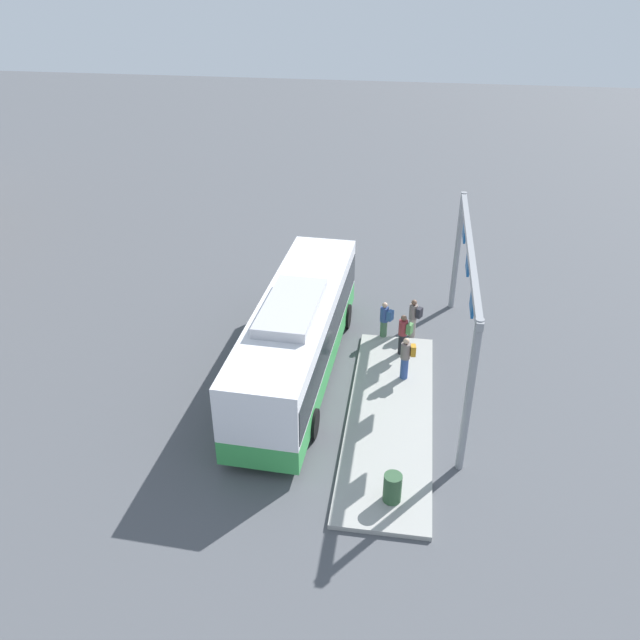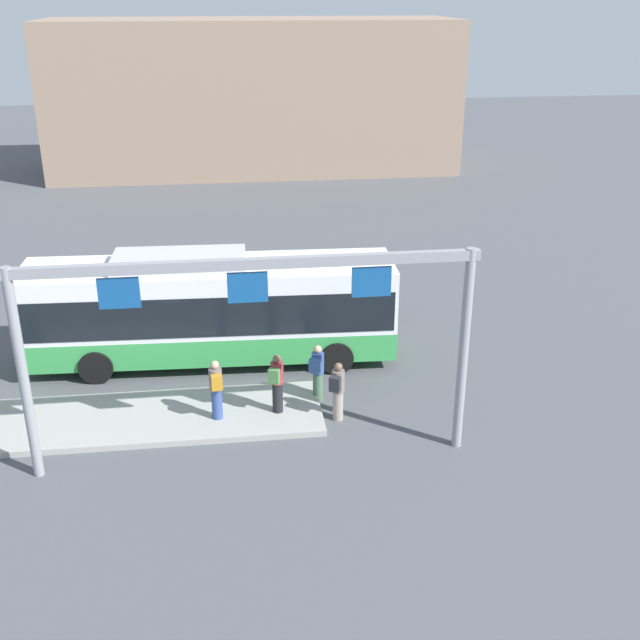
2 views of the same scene
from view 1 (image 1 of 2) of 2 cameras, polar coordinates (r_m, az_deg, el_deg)
ground_plane at (r=23.88m, az=-1.91°, el=-4.79°), size 120.00×120.00×0.00m
platform_curb at (r=21.86m, az=6.21°, el=-8.51°), size 10.00×2.80×0.16m
bus_main at (r=22.88m, az=-1.99°, el=-1.08°), size 11.15×3.02×3.46m
person_boarding at (r=25.88m, az=8.30°, el=0.23°), size 0.52×0.60×1.67m
person_waiting_near at (r=24.44m, az=7.41°, el=-1.21°), size 0.48×0.60×1.67m
person_waiting_mid at (r=23.09m, az=7.63°, el=-3.28°), size 0.38×0.55×1.67m
person_waiting_far at (r=25.54m, az=5.76°, el=-0.02°), size 0.51×0.60×1.67m
platform_sign_gantry at (r=22.56m, az=12.80°, el=3.47°), size 10.58×0.24×5.20m
trash_bin at (r=18.66m, az=6.44°, el=-14.56°), size 0.52×0.52×0.90m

